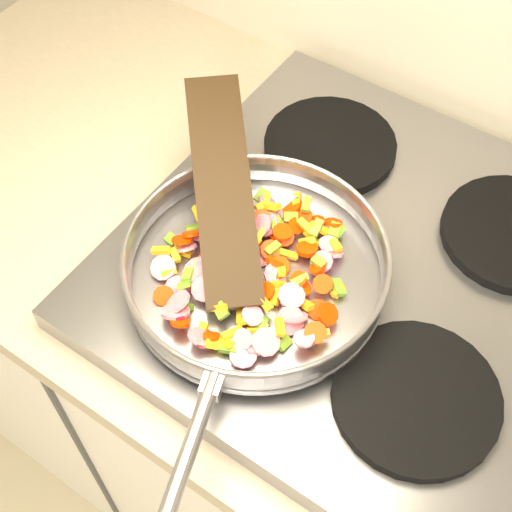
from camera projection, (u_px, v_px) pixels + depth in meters
The scene contains 7 objects.
cooktop at pixel (365, 268), 0.93m from camera, with size 0.60×0.60×0.04m, color #939399.
grate_fl at pixel (214, 279), 0.89m from camera, with size 0.19×0.19×0.02m, color black.
grate_fr at pixel (416, 397), 0.79m from camera, with size 0.19×0.19×0.02m, color black.
grate_bl at pixel (330, 146), 1.02m from camera, with size 0.19×0.19×0.02m, color black.
saute_pan at pixel (255, 265), 0.86m from camera, with size 0.35×0.51×0.05m.
vegetable_heap at pixel (253, 264), 0.87m from camera, with size 0.25×0.26×0.05m.
wooden_spatula at pixel (223, 188), 0.87m from camera, with size 0.30×0.07×0.01m, color black.
Camera 1 is at (-0.52, 1.15, 1.69)m, focal length 50.00 mm.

